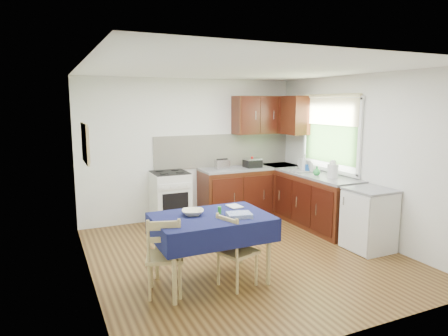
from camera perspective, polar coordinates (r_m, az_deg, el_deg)
name	(u,v)px	position (r m, az deg, el deg)	size (l,w,h in m)	color
floor	(244,255)	(5.64, 2.89, -12.27)	(4.20, 4.20, 0.00)	#442912
ceiling	(246,69)	(5.27, 3.12, 13.94)	(4.00, 4.20, 0.02)	white
wall_back	(191,149)	(7.22, -4.72, 2.71)	(4.00, 0.02, 2.50)	silver
wall_front	(358,200)	(3.62, 18.60, -4.29)	(4.00, 0.02, 2.50)	silver
wall_left	(87,177)	(4.74, -18.97, -1.18)	(0.02, 4.20, 2.50)	white
wall_right	(360,157)	(6.47, 18.91, 1.49)	(0.02, 4.20, 2.50)	silver
base_cabinets	(279,196)	(7.21, 7.92, -3.99)	(1.90, 2.30, 0.86)	black
worktop_back	(250,168)	(7.43, 3.75, 0.01)	(1.90, 0.60, 0.04)	slate
worktop_right	(317,175)	(6.82, 13.17, -1.03)	(0.60, 1.70, 0.04)	slate
worktop_corner	(280,166)	(7.75, 7.99, 0.33)	(0.60, 0.60, 0.04)	slate
splashback	(224,150)	(7.46, 0.03, 2.56)	(2.70, 0.02, 0.60)	white
upper_cabinets	(273,115)	(7.57, 7.03, 7.52)	(1.20, 0.85, 0.70)	black
stove	(170,198)	(6.92, -7.69, -4.28)	(0.60, 0.61, 0.92)	silver
window	(330,128)	(6.94, 14.94, 5.49)	(0.04, 1.48, 1.26)	#2C4E20
fridge	(369,220)	(6.04, 20.02, -6.94)	(0.58, 0.60, 0.89)	silver
corkboard	(85,143)	(4.99, -19.19, 3.35)	(0.04, 0.62, 0.47)	#A58A52
dining_table	(211,224)	(4.62, -1.81, -8.07)	(1.32, 0.89, 0.80)	#101341
chair_far	(165,254)	(4.42, -8.49, -12.05)	(0.49, 0.49, 0.89)	#A58A52
chair_near	(235,248)	(4.58, 1.53, -11.41)	(0.48, 0.48, 0.85)	#A58A52
toaster	(222,164)	(7.14, -0.27, 0.53)	(0.25, 0.15, 0.19)	silver
sandwich_press	(252,163)	(7.37, 4.09, 0.76)	(0.29, 0.25, 0.17)	black
sauce_bottle	(252,162)	(7.36, 4.02, 0.87)	(0.05, 0.05, 0.20)	#B0130E
yellow_packet	(249,162)	(7.47, 3.55, 0.83)	(0.12, 0.08, 0.16)	gold
dish_rack	(305,170)	(7.07, 11.53, -0.26)	(0.44, 0.34, 0.21)	gray
kettle	(333,170)	(6.53, 15.28, -0.25)	(0.17, 0.17, 0.29)	silver
cup	(259,164)	(7.46, 5.01, 0.55)	(0.12, 0.12, 0.09)	white
soap_bottle_a	(304,163)	(7.04, 11.41, 0.75)	(0.12, 0.12, 0.30)	silver
soap_bottle_b	(308,166)	(7.02, 11.88, 0.27)	(0.09, 0.09, 0.20)	#1B4FA0
soap_bottle_c	(317,171)	(6.70, 13.12, -0.39)	(0.12, 0.12, 0.15)	green
plate_bowl	(193,212)	(4.62, -4.48, -6.33)	(0.25, 0.25, 0.06)	beige
book	(229,207)	(4.92, 0.75, -5.62)	(0.15, 0.21, 0.02)	white
spice_jar	(220,210)	(4.65, -0.64, -6.04)	(0.04, 0.04, 0.09)	#268E2A
tea_towel	(239,215)	(4.53, 2.17, -6.72)	(0.27, 0.21, 0.05)	#2A479A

